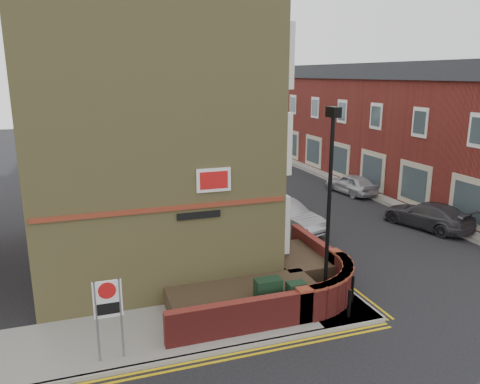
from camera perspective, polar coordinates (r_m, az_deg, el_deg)
name	(u,v)px	position (r m, az deg, el deg)	size (l,w,h in m)	color
ground	(294,339)	(14.05, 6.65, -17.34)	(120.00, 120.00, 0.00)	black
pavement_corner	(163,331)	(14.36, -9.37, -16.42)	(13.00, 3.00, 0.12)	gray
pavement_main	(212,196)	(28.67, -3.42, -0.50)	(2.00, 32.00, 0.12)	gray
pavement_far	(394,193)	(30.86, 18.26, -0.15)	(4.00, 40.00, 0.12)	gray
kerb_side	(173,360)	(13.11, -8.19, -19.65)	(13.00, 0.15, 0.12)	gray
kerb_main_near	(228,195)	(28.94, -1.51, -0.34)	(0.15, 32.00, 0.12)	gray
kerb_main_far	(367,196)	(29.71, 15.17, -0.46)	(0.15, 40.00, 0.12)	gray
yellow_lines_side	(175,368)	(12.93, -7.96, -20.45)	(13.00, 0.28, 0.01)	gold
yellow_lines_main	(232,195)	(29.03, -1.04, -0.41)	(0.28, 32.00, 0.01)	gold
corner_building	(145,103)	(18.95, -11.51, 10.59)	(8.95, 10.40, 13.60)	#94884E
garden_wall	(262,300)	(16.05, 2.74, -12.99)	(6.80, 6.00, 1.20)	maroon
lamppost	(329,210)	(14.37, 10.77, -2.16)	(0.25, 0.50, 6.30)	black
utility_cabinet_large	(268,297)	(14.63, 3.42, -12.69)	(0.80, 0.45, 1.20)	black
utility_cabinet_small	(296,299)	(14.70, 6.83, -12.84)	(0.55, 0.40, 1.10)	black
bollard_near	(349,303)	(14.95, 13.17, -13.09)	(0.11, 0.11, 0.90)	black
bollard_far	(352,289)	(15.85, 13.51, -11.47)	(0.11, 0.11, 0.90)	black
zone_sign	(108,306)	(12.61, -15.78, -13.18)	(0.72, 0.07, 2.20)	slate
far_terrace	(381,123)	(34.25, 16.80, 8.10)	(5.40, 30.40, 8.00)	maroon
far_terrace_cream	(267,104)	(52.72, 3.35, 10.62)	(5.40, 12.40, 8.00)	#B6A996
tree_near	(220,123)	(25.99, -2.41, 8.39)	(3.64, 3.65, 6.70)	#382B1E
tree_mid	(188,105)	(33.67, -6.34, 10.50)	(4.03, 4.03, 7.42)	#382B1E
tree_far	(168,103)	(41.52, -8.79, 10.71)	(3.81, 3.81, 7.00)	#382B1E
traffic_light_assembly	(186,134)	(36.86, -6.64, 7.03)	(0.20, 0.16, 4.20)	black
silver_car_near	(283,215)	(22.58, 5.31, -2.84)	(1.55, 4.45, 1.47)	#969A9D
red_car_main	(237,184)	(28.96, -0.39, 1.02)	(2.39, 5.19, 1.44)	maroon
grey_car_far	(428,215)	(24.60, 21.89, -2.62)	(1.80, 4.42, 1.28)	#343238
silver_car_far	(351,184)	(30.12, 13.40, 0.99)	(1.51, 3.76, 1.28)	#B0B0B8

